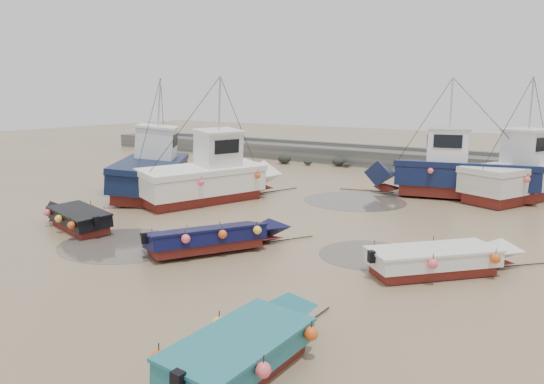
{
  "coord_description": "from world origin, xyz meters",
  "views": [
    {
      "loc": [
        13.06,
        -14.65,
        5.53
      ],
      "look_at": [
        0.8,
        3.17,
        1.4
      ],
      "focal_mm": 35.0,
      "sensor_mm": 36.0,
      "label": 1
    }
  ],
  "objects_px": {
    "cabin_boat_0": "(152,168)",
    "person": "(217,191)",
    "dinghy_1": "(215,236)",
    "cabin_boat_2": "(453,172)",
    "dinghy_3": "(444,257)",
    "dinghy_4": "(76,215)",
    "cabin_boat_3": "(522,173)",
    "dinghy_2": "(249,342)",
    "cabin_boat_1": "(212,175)"
  },
  "relations": [
    {
      "from": "cabin_boat_3",
      "to": "dinghy_2",
      "type": "bearing_deg",
      "value": -70.99
    },
    {
      "from": "cabin_boat_0",
      "to": "cabin_boat_2",
      "type": "bearing_deg",
      "value": -7.58
    },
    {
      "from": "dinghy_1",
      "to": "dinghy_3",
      "type": "relative_size",
      "value": 1.16
    },
    {
      "from": "dinghy_2",
      "to": "cabin_boat_0",
      "type": "xyz_separation_m",
      "value": [
        -16.03,
        12.31,
        0.74
      ]
    },
    {
      "from": "dinghy_1",
      "to": "dinghy_2",
      "type": "bearing_deg",
      "value": -14.89
    },
    {
      "from": "cabin_boat_2",
      "to": "dinghy_3",
      "type": "bearing_deg",
      "value": -178.41
    },
    {
      "from": "dinghy_2",
      "to": "dinghy_4",
      "type": "height_order",
      "value": "same"
    },
    {
      "from": "dinghy_1",
      "to": "cabin_boat_0",
      "type": "distance_m",
      "value": 12.18
    },
    {
      "from": "cabin_boat_3",
      "to": "dinghy_4",
      "type": "bearing_deg",
      "value": -107.15
    },
    {
      "from": "dinghy_3",
      "to": "cabin_boat_0",
      "type": "xyz_separation_m",
      "value": [
        -17.57,
        4.42,
        0.76
      ]
    },
    {
      "from": "dinghy_2",
      "to": "cabin_boat_0",
      "type": "height_order",
      "value": "cabin_boat_0"
    },
    {
      "from": "dinghy_1",
      "to": "cabin_boat_2",
      "type": "relative_size",
      "value": 0.58
    },
    {
      "from": "cabin_boat_1",
      "to": "person",
      "type": "xyz_separation_m",
      "value": [
        -1.68,
        2.3,
        -1.36
      ]
    },
    {
      "from": "dinghy_3",
      "to": "cabin_boat_1",
      "type": "height_order",
      "value": "cabin_boat_1"
    },
    {
      "from": "dinghy_1",
      "to": "cabin_boat_1",
      "type": "relative_size",
      "value": 0.64
    },
    {
      "from": "cabin_boat_2",
      "to": "person",
      "type": "relative_size",
      "value": 6.36
    },
    {
      "from": "dinghy_1",
      "to": "cabin_boat_3",
      "type": "relative_size",
      "value": 0.67
    },
    {
      "from": "dinghy_1",
      "to": "cabin_boat_1",
      "type": "bearing_deg",
      "value": 161.29
    },
    {
      "from": "dinghy_2",
      "to": "person",
      "type": "height_order",
      "value": "dinghy_2"
    },
    {
      "from": "cabin_boat_3",
      "to": "dinghy_1",
      "type": "bearing_deg",
      "value": -91.75
    },
    {
      "from": "dinghy_2",
      "to": "cabin_boat_3",
      "type": "distance_m",
      "value": 21.6
    },
    {
      "from": "dinghy_3",
      "to": "dinghy_4",
      "type": "height_order",
      "value": "same"
    },
    {
      "from": "dinghy_4",
      "to": "cabin_boat_0",
      "type": "height_order",
      "value": "cabin_boat_0"
    },
    {
      "from": "person",
      "to": "dinghy_2",
      "type": "bearing_deg",
      "value": 99.13
    },
    {
      "from": "cabin_boat_2",
      "to": "cabin_boat_0",
      "type": "bearing_deg",
      "value": 105.12
    },
    {
      "from": "dinghy_3",
      "to": "dinghy_4",
      "type": "xyz_separation_m",
      "value": [
        -14.04,
        -2.99,
        0.01
      ]
    },
    {
      "from": "cabin_boat_0",
      "to": "person",
      "type": "bearing_deg",
      "value": -0.09
    },
    {
      "from": "cabin_boat_0",
      "to": "cabin_boat_3",
      "type": "relative_size",
      "value": 1.13
    },
    {
      "from": "dinghy_1",
      "to": "person",
      "type": "xyz_separation_m",
      "value": [
        -7.32,
        8.68,
        -0.54
      ]
    },
    {
      "from": "dinghy_4",
      "to": "cabin_boat_3",
      "type": "relative_size",
      "value": 0.64
    },
    {
      "from": "cabin_boat_1",
      "to": "person",
      "type": "height_order",
      "value": "cabin_boat_1"
    },
    {
      "from": "cabin_boat_0",
      "to": "person",
      "type": "relative_size",
      "value": 6.27
    },
    {
      "from": "cabin_boat_2",
      "to": "cabin_boat_3",
      "type": "relative_size",
      "value": 1.15
    },
    {
      "from": "dinghy_3",
      "to": "person",
      "type": "bearing_deg",
      "value": -162.08
    },
    {
      "from": "dinghy_1",
      "to": "person",
      "type": "relative_size",
      "value": 3.71
    },
    {
      "from": "dinghy_3",
      "to": "person",
      "type": "distance_m",
      "value": 16.06
    },
    {
      "from": "dinghy_1",
      "to": "cabin_boat_2",
      "type": "xyz_separation_m",
      "value": [
        4.09,
        14.33,
        0.79
      ]
    },
    {
      "from": "dinghy_1",
      "to": "dinghy_4",
      "type": "bearing_deg",
      "value": -142.93
    },
    {
      "from": "dinghy_3",
      "to": "dinghy_2",
      "type": "bearing_deg",
      "value": -59.1
    },
    {
      "from": "dinghy_2",
      "to": "dinghy_4",
      "type": "xyz_separation_m",
      "value": [
        -12.5,
        4.9,
        -0.0
      ]
    },
    {
      "from": "dinghy_3",
      "to": "cabin_boat_2",
      "type": "relative_size",
      "value": 0.5
    },
    {
      "from": "dinghy_4",
      "to": "person",
      "type": "distance_m",
      "value": 9.57
    },
    {
      "from": "cabin_boat_1",
      "to": "person",
      "type": "bearing_deg",
      "value": 143.14
    },
    {
      "from": "dinghy_1",
      "to": "dinghy_3",
      "type": "distance_m",
      "value": 7.65
    },
    {
      "from": "dinghy_3",
      "to": "cabin_boat_2",
      "type": "distance_m",
      "value": 12.64
    },
    {
      "from": "person",
      "to": "cabin_boat_1",
      "type": "bearing_deg",
      "value": 93.08
    },
    {
      "from": "dinghy_2",
      "to": "cabin_boat_1",
      "type": "height_order",
      "value": "cabin_boat_1"
    },
    {
      "from": "dinghy_2",
      "to": "cabin_boat_0",
      "type": "distance_m",
      "value": 20.23
    },
    {
      "from": "dinghy_2",
      "to": "dinghy_4",
      "type": "relative_size",
      "value": 0.99
    },
    {
      "from": "cabin_boat_0",
      "to": "person",
      "type": "xyz_separation_m",
      "value": [
        2.91,
        2.11,
        -1.3
      ]
    }
  ]
}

